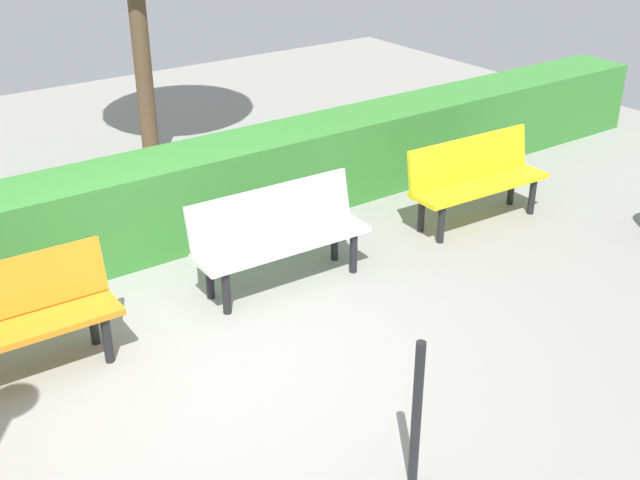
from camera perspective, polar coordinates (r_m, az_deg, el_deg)
ground_plane at (r=6.09m, az=-8.20°, el=-8.94°), size 16.61×16.61×0.00m
bench_yellow at (r=8.28m, az=11.05°, el=4.48°), size 1.57×0.53×0.86m
bench_white at (r=6.93m, az=-2.97°, el=0.55°), size 1.61×0.52×0.86m
bench_orange at (r=6.10m, az=-21.49°, el=-5.22°), size 1.56×0.51×0.86m
hedge_row at (r=7.92m, az=-8.75°, el=3.30°), size 12.61×0.74×0.87m
railing_post_mid at (r=4.82m, az=6.92°, el=-12.23°), size 0.06×0.06×1.00m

